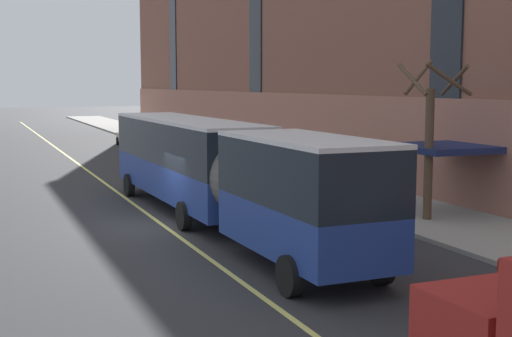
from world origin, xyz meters
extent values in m
plane|color=#303033|center=(0.00, 0.00, 0.00)|extent=(260.00, 260.00, 0.00)
cube|color=#9E9B93|center=(9.23, 3.00, 0.07)|extent=(4.81, 160.00, 0.15)
cube|color=#A56A58|center=(11.57, 0.00, 2.20)|extent=(0.14, 110.00, 4.40)
cube|color=navy|center=(10.04, -2.14, 2.60)|extent=(3.20, 3.40, 0.24)
cube|color=#1E232B|center=(11.59, 41.25, 12.54)|extent=(0.10, 2.00, 17.33)
cube|color=navy|center=(1.38, 2.74, 1.27)|extent=(2.78, 12.46, 1.30)
cube|color=black|center=(1.38, 2.74, 2.72)|extent=(2.79, 12.46, 1.59)
cube|color=white|center=(1.38, 2.74, 3.57)|extent=(2.80, 12.46, 0.12)
cube|color=#19232D|center=(1.25, 8.98, 2.56)|extent=(2.31, 0.13, 1.19)
cube|color=orange|center=(1.25, 8.99, 3.33)|extent=(1.76, 0.10, 0.28)
cube|color=black|center=(1.25, 9.00, 0.72)|extent=(2.47, 0.17, 0.24)
cube|color=white|center=(0.37, 8.98, 0.97)|extent=(0.28, 0.07, 0.18)
cube|color=white|center=(2.13, 9.02, 0.97)|extent=(0.28, 0.07, 0.18)
cylinder|color=#595651|center=(1.53, -3.96, 2.07)|extent=(2.41, 1.05, 2.39)
cube|color=navy|center=(1.60, -7.56, 1.27)|extent=(2.65, 6.26, 1.30)
cube|color=black|center=(1.60, -7.56, 2.72)|extent=(2.66, 6.26, 1.59)
cube|color=white|center=(1.60, -7.56, 3.57)|extent=(2.67, 6.26, 0.12)
cylinder|color=black|center=(0.03, 7.06, 0.50)|extent=(0.32, 1.01, 1.00)
cylinder|color=black|center=(2.55, 7.11, 0.50)|extent=(0.32, 1.01, 1.00)
cylinder|color=black|center=(0.21, -1.01, 0.50)|extent=(0.32, 1.01, 1.00)
cylinder|color=black|center=(2.72, -0.95, 0.50)|extent=(0.32, 1.01, 1.00)
cylinder|color=black|center=(0.38, -9.29, 0.50)|extent=(0.32, 1.01, 1.00)
cylinder|color=black|center=(2.90, -9.24, 0.50)|extent=(0.32, 1.01, 1.00)
cube|color=silver|center=(5.56, -1.29, 0.64)|extent=(1.89, 4.61, 0.64)
cube|color=#232D38|center=(5.57, -1.52, 1.24)|extent=(1.61, 2.09, 0.56)
cube|color=silver|center=(5.57, -1.52, 1.54)|extent=(1.57, 2.00, 0.04)
cylinder|color=black|center=(4.66, 0.10, 0.32)|extent=(0.24, 0.65, 0.64)
cylinder|color=black|center=(6.39, 0.14, 0.32)|extent=(0.24, 0.65, 0.64)
cylinder|color=black|center=(4.73, -2.73, 0.32)|extent=(0.24, 0.65, 0.64)
cylinder|color=black|center=(6.46, -2.68, 0.32)|extent=(0.24, 0.65, 0.64)
cube|color=#B7B7BC|center=(5.51, 25.47, 0.64)|extent=(1.94, 4.34, 0.64)
cube|color=#232D38|center=(5.51, 25.25, 1.24)|extent=(1.65, 1.98, 0.56)
cube|color=#B7B7BC|center=(5.51, 25.25, 1.54)|extent=(1.61, 1.89, 0.04)
cylinder|color=black|center=(4.58, 26.77, 0.32)|extent=(0.24, 0.65, 0.64)
cylinder|color=black|center=(6.34, 26.83, 0.32)|extent=(0.24, 0.65, 0.64)
cylinder|color=black|center=(4.67, 24.11, 0.32)|extent=(0.24, 0.65, 0.64)
cylinder|color=black|center=(6.43, 24.17, 0.32)|extent=(0.24, 0.65, 0.64)
cube|color=#BCAD89|center=(5.55, 32.29, 0.64)|extent=(1.88, 4.42, 0.64)
cube|color=#232D38|center=(5.54, 32.07, 1.24)|extent=(1.59, 2.02, 0.56)
cube|color=#BCAD89|center=(5.54, 32.07, 1.54)|extent=(1.56, 1.93, 0.04)
cylinder|color=black|center=(4.75, 33.67, 0.32)|extent=(0.24, 0.65, 0.64)
cylinder|color=black|center=(6.45, 33.61, 0.32)|extent=(0.24, 0.65, 0.64)
cylinder|color=black|center=(4.65, 30.97, 0.32)|extent=(0.24, 0.65, 0.64)
cylinder|color=black|center=(6.35, 30.91, 0.32)|extent=(0.24, 0.65, 0.64)
cube|color=#BCAD89|center=(5.52, 14.85, 0.64)|extent=(1.74, 4.60, 0.64)
cube|color=#232D38|center=(5.52, 14.63, 1.24)|extent=(1.53, 2.07, 0.56)
cube|color=#BCAD89|center=(5.52, 14.63, 1.54)|extent=(1.49, 1.98, 0.04)
cylinder|color=black|center=(4.68, 16.28, 0.32)|extent=(0.22, 0.64, 0.64)
cylinder|color=black|center=(6.37, 16.28, 0.32)|extent=(0.22, 0.64, 0.64)
cylinder|color=black|center=(4.67, 13.43, 0.32)|extent=(0.22, 0.64, 0.64)
cylinder|color=black|center=(6.36, 13.43, 0.32)|extent=(0.22, 0.64, 0.64)
cube|color=silver|center=(5.49, 5.50, 0.64)|extent=(1.94, 4.49, 0.64)
cube|color=#232D38|center=(5.49, 5.27, 1.24)|extent=(1.65, 2.04, 0.56)
cube|color=silver|center=(5.49, 5.27, 1.54)|extent=(1.61, 1.95, 0.04)
cylinder|color=black|center=(4.64, 6.90, 0.32)|extent=(0.24, 0.65, 0.64)
cylinder|color=black|center=(6.42, 6.84, 0.32)|extent=(0.24, 0.65, 0.64)
cylinder|color=black|center=(4.56, 4.15, 0.32)|extent=(0.24, 0.65, 0.64)
cylinder|color=black|center=(6.34, 4.09, 0.32)|extent=(0.24, 0.65, 0.64)
cube|color=#1E2833|center=(0.54, -15.43, 1.50)|extent=(1.87, 0.11, 0.80)
cylinder|color=brown|center=(8.69, -3.07, 2.49)|extent=(0.31, 0.31, 4.68)
cylinder|color=brown|center=(9.58, -3.23, 5.11)|extent=(0.47, 1.87, 1.10)
cylinder|color=brown|center=(8.59, -2.46, 5.22)|extent=(1.34, 0.36, 1.30)
cylinder|color=brown|center=(7.89, -3.10, 5.15)|extent=(0.20, 1.67, 1.16)
cylinder|color=brown|center=(8.72, -4.04, 5.14)|extent=(2.00, 0.21, 1.16)
cube|color=#E0D66B|center=(-0.24, 3.00, 0.00)|extent=(0.16, 140.00, 0.01)
camera|label=1|loc=(-6.48, -24.17, 5.02)|focal=50.00mm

